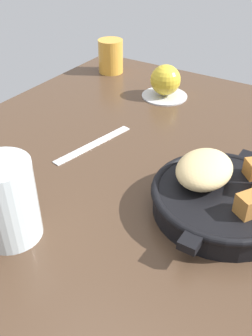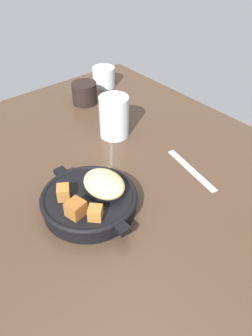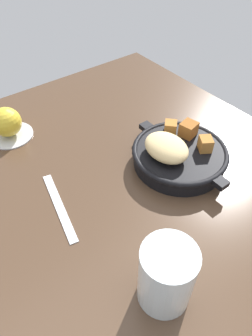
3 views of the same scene
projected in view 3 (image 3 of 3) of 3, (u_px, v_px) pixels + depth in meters
The scene contains 6 objects.
ground_plane at pixel (143, 211), 59.45cm from camera, with size 106.28×81.48×2.40cm, color #473323.
cast_iron_skillet at pixel (178, 154), 65.20cm from camera, with size 24.51×20.26×7.67cm.
saucer_plate at pixel (11, 135), 73.70cm from camera, with size 10.48×10.48×0.60cm, color #B7BABF.
red_apple at pixel (6, 122), 71.09cm from camera, with size 6.82×6.82×6.82cm, color gold.
butter_knife at pixel (59, 206), 58.58cm from camera, with size 17.68×1.60×0.36cm, color silver.
water_glass_tall at pixel (166, 276), 42.92cm from camera, with size 7.90×7.90×11.37cm, color silver.
Camera 3 is at (-27.01, 24.63, 46.52)cm, focal length 33.16 mm.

